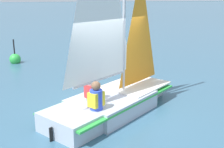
{
  "coord_description": "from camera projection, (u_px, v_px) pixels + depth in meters",
  "views": [
    {
      "loc": [
        6.88,
        -1.88,
        3.09
      ],
      "look_at": [
        0.0,
        0.0,
        1.07
      ],
      "focal_mm": 45.0,
      "sensor_mm": 36.0,
      "label": 1
    }
  ],
  "objects": [
    {
      "name": "sailor_helm",
      "position": [
        92.0,
        94.0,
        7.21
      ],
      "size": [
        0.42,
        0.43,
        1.16
      ],
      "rotation": [
        0.0,
        0.0,
        2.19
      ],
      "color": "black",
      "rests_on": "ground_plane"
    },
    {
      "name": "buoy_marker",
      "position": [
        15.0,
        59.0,
        13.13
      ],
      "size": [
        0.52,
        0.52,
        1.19
      ],
      "color": "green",
      "rests_on": "ground_plane"
    },
    {
      "name": "sailboat_main",
      "position": [
        111.0,
        86.0,
        7.48
      ],
      "size": [
        3.56,
        4.12,
        5.75
      ],
      "rotation": [
        0.0,
        0.0,
        2.19
      ],
      "color": "#B2BCCC",
      "rests_on": "ground_plane"
    },
    {
      "name": "ground_plane",
      "position": [
        112.0,
        111.0,
        7.71
      ],
      "size": [
        260.0,
        260.0,
        0.0
      ],
      "primitive_type": "plane",
      "color": "#38607A"
    },
    {
      "name": "sailor_crew",
      "position": [
        96.0,
        103.0,
        6.62
      ],
      "size": [
        0.42,
        0.43,
        1.16
      ],
      "rotation": [
        0.0,
        0.0,
        2.19
      ],
      "color": "black",
      "rests_on": "ground_plane"
    }
  ]
}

